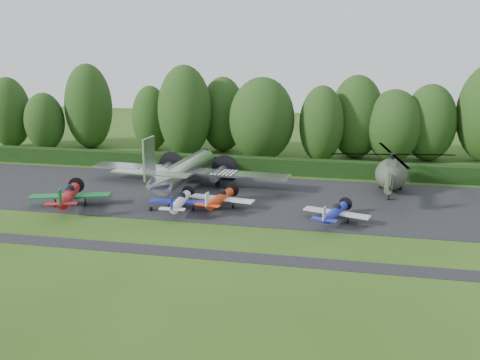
% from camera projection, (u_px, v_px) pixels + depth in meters
% --- Properties ---
extents(ground, '(160.00, 160.00, 0.00)m').
position_uv_depth(ground, '(188.00, 226.00, 48.21)').
color(ground, '#2A4B15').
rests_on(ground, ground).
extents(apron, '(70.00, 18.00, 0.01)m').
position_uv_depth(apron, '(215.00, 196.00, 57.68)').
color(apron, black).
rests_on(apron, ground).
extents(taxiway_verge, '(70.00, 2.00, 0.00)m').
position_uv_depth(taxiway_verge, '(165.00, 251.00, 42.53)').
color(taxiway_verge, black).
rests_on(taxiway_verge, ground).
extents(hedgerow, '(90.00, 1.60, 2.00)m').
position_uv_depth(hedgerow, '(236.00, 172.00, 68.10)').
color(hedgerow, black).
rests_on(hedgerow, ground).
extents(transport_plane, '(23.61, 18.10, 7.57)m').
position_uv_depth(transport_plane, '(184.00, 170.00, 59.98)').
color(transport_plane, silver).
rests_on(transport_plane, ground).
extents(light_plane_red, '(7.89, 8.29, 3.03)m').
position_uv_depth(light_plane_red, '(69.00, 195.00, 53.35)').
color(light_plane_red, '#A00E12').
rests_on(light_plane_red, ground).
extents(light_plane_white, '(6.50, 6.84, 2.50)m').
position_uv_depth(light_plane_white, '(181.00, 201.00, 52.10)').
color(light_plane_white, white).
rests_on(light_plane_white, ground).
extents(light_plane_orange, '(6.59, 6.93, 2.53)m').
position_uv_depth(light_plane_orange, '(220.00, 198.00, 53.07)').
color(light_plane_orange, red).
rests_on(light_plane_orange, ground).
extents(light_plane_blue, '(6.19, 6.50, 2.38)m').
position_uv_depth(light_plane_blue, '(335.00, 212.00, 48.94)').
color(light_plane_blue, '#1C25A9').
rests_on(light_plane_blue, ground).
extents(helicopter, '(13.42, 15.71, 4.32)m').
position_uv_depth(helicopter, '(392.00, 171.00, 58.67)').
color(helicopter, '#394232').
rests_on(helicopter, ground).
extents(tree_0, '(6.06, 6.06, 10.46)m').
position_uv_depth(tree_0, '(321.00, 124.00, 72.53)').
color(tree_0, black).
rests_on(tree_0, ground).
extents(tree_1, '(7.56, 7.56, 9.94)m').
position_uv_depth(tree_1, '(394.00, 126.00, 72.79)').
color(tree_1, black).
rests_on(tree_1, ground).
extents(tree_2, '(5.58, 5.58, 9.78)m').
position_uv_depth(tree_2, '(151.00, 118.00, 80.26)').
color(tree_2, black).
rests_on(tree_2, ground).
extents(tree_3, '(6.67, 6.67, 11.14)m').
position_uv_depth(tree_3, '(223.00, 115.00, 79.42)').
color(tree_3, black).
rests_on(tree_3, ground).
extents(tree_4, '(7.15, 7.15, 10.59)m').
position_uv_depth(tree_4, '(430.00, 123.00, 73.29)').
color(tree_4, black).
rests_on(tree_4, ground).
extents(tree_7, '(7.63, 7.63, 13.02)m').
position_uv_depth(tree_7, '(185.00, 111.00, 75.66)').
color(tree_7, black).
rests_on(tree_7, ground).
extents(tree_8, '(8.99, 8.99, 11.50)m').
position_uv_depth(tree_8, '(262.00, 119.00, 73.33)').
color(tree_8, black).
rests_on(tree_8, ground).
extents(tree_9, '(5.90, 5.90, 8.71)m').
position_uv_depth(tree_9, '(45.00, 122.00, 80.65)').
color(tree_9, black).
rests_on(tree_9, ground).
extents(tree_10, '(7.12, 7.12, 12.92)m').
position_uv_depth(tree_10, '(89.00, 106.00, 81.68)').
color(tree_10, black).
rests_on(tree_10, ground).
extents(tree_11, '(6.52, 6.52, 10.88)m').
position_uv_depth(tree_11, '(9.00, 113.00, 82.46)').
color(tree_11, black).
rests_on(tree_11, ground).
extents(tree_12, '(7.44, 7.44, 11.69)m').
position_uv_depth(tree_12, '(356.00, 117.00, 74.86)').
color(tree_12, black).
rests_on(tree_12, ground).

